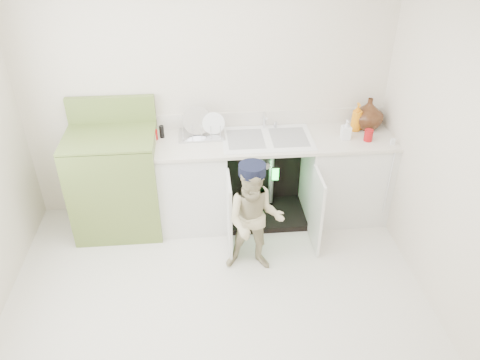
{
  "coord_description": "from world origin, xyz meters",
  "views": [
    {
      "loc": [
        -0.06,
        -2.67,
        2.95
      ],
      "look_at": [
        0.25,
        0.7,
        0.78
      ],
      "focal_mm": 35.0,
      "sensor_mm": 36.0,
      "label": 1
    }
  ],
  "objects": [
    {
      "name": "ground",
      "position": [
        0.0,
        0.0,
        0.0
      ],
      "size": [
        3.5,
        3.5,
        0.0
      ],
      "primitive_type": "plane",
      "color": "beige",
      "rests_on": "ground"
    },
    {
      "name": "counter_run",
      "position": [
        0.58,
        1.21,
        0.47
      ],
      "size": [
        2.44,
        1.02,
        1.21
      ],
      "color": "white",
      "rests_on": "ground"
    },
    {
      "name": "repair_worker",
      "position": [
        0.35,
        0.46,
        0.53
      ],
      "size": [
        0.56,
        0.64,
        1.05
      ],
      "rotation": [
        0.0,
        0.0,
        -0.15
      ],
      "color": "tan",
      "rests_on": "ground"
    },
    {
      "name": "room_shell",
      "position": [
        0.0,
        0.0,
        1.25
      ],
      "size": [
        6.0,
        5.5,
        1.26
      ],
      "color": "beige",
      "rests_on": "ground"
    },
    {
      "name": "avocado_stove",
      "position": [
        -0.9,
        1.18,
        0.52
      ],
      "size": [
        0.82,
        0.65,
        1.27
      ],
      "color": "olive",
      "rests_on": "ground"
    }
  ]
}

